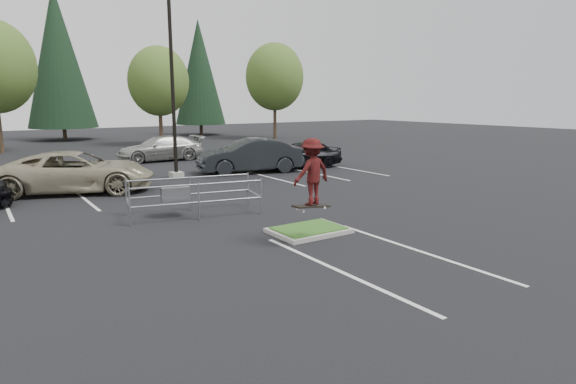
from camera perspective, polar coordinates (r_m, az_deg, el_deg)
ground at (r=14.37m, az=2.46°, el=-4.83°), size 120.00×120.00×0.00m
grass_median at (r=14.35m, az=2.47°, el=-4.53°), size 2.20×1.60×0.16m
stall_lines at (r=18.88m, az=-11.82°, el=-1.23°), size 22.62×17.60×0.01m
light_pole at (r=24.73m, az=-13.53°, el=12.14°), size 0.70×0.60×10.12m
decid_c at (r=43.38m, az=-15.09°, el=12.32°), size 5.12×5.12×8.38m
decid_d at (r=49.09m, az=-1.62°, el=13.24°), size 5.76×5.76×9.43m
conif_b at (r=52.43m, az=-25.59°, el=14.18°), size 6.38×6.38×14.50m
conif_c at (r=55.37m, az=-10.47°, el=13.77°), size 5.50×5.50×12.50m
cart_corral at (r=16.60m, az=-12.74°, el=-0.19°), size 4.59×2.42×1.24m
skateboarder at (r=12.78m, az=2.83°, el=2.37°), size 1.21×0.77×1.93m
car_l_tan at (r=22.39m, az=-24.02°, el=2.20°), size 6.93×5.00×1.75m
car_r_charc at (r=26.13m, az=-4.53°, el=4.33°), size 5.90×3.23×1.84m
car_r_black at (r=28.01m, az=1.74°, el=4.52°), size 4.83×2.49×1.57m
car_far_silver at (r=32.28m, az=-14.89°, el=5.02°), size 5.55×2.39×1.59m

